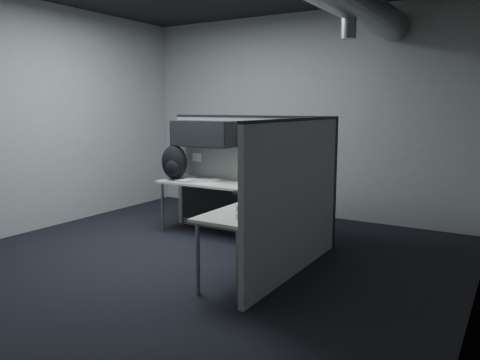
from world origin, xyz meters
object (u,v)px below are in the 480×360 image
Objects in this scene: desk at (241,199)px; monitor at (293,173)px; backpack at (174,163)px; keyboard at (251,192)px; phone at (259,205)px.

monitor is at bearing 20.74° from desk.
backpack is at bearing 159.56° from monitor.
monitor is at bearing 36.61° from keyboard.
backpack is (-1.47, 0.39, 0.22)m from keyboard.
phone is 2.23m from backpack.
phone is at bearing -104.14° from monitor.
backpack is at bearing 172.68° from phone.
keyboard is at bearing 146.54° from phone.
keyboard reaches higher than desk.
monitor is 1.15× the size of keyboard.
backpack reaches higher than desk.
keyboard is 0.90× the size of backpack.
keyboard is at bearing -23.04° from backpack.
backpack is (-1.25, 0.24, 0.35)m from desk.
desk is 5.30× the size of keyboard.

